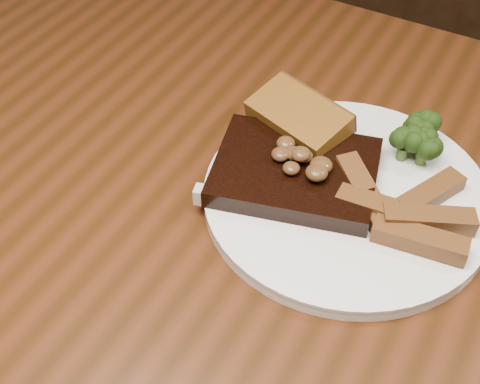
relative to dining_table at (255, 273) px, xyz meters
The scene contains 9 objects.
dining_table is the anchor object (origin of this frame).
chair_far 0.67m from the dining_table, 96.25° to the left, with size 0.50×0.50×0.93m.
plate 0.14m from the dining_table, 43.88° to the left, with size 0.31×0.31×0.01m, color white.
steak 0.13m from the dining_table, 75.38° to the left, with size 0.17×0.13×0.03m, color black.
steak_bone 0.12m from the dining_table, ahead, with size 0.16×0.01×0.02m, color beige.
mushroom_pile 0.16m from the dining_table, 73.61° to the left, with size 0.07×0.07×0.03m, color brown, non-canonical shape.
garlic_bread 0.17m from the dining_table, 95.99° to the left, with size 0.11×0.06×0.02m, color brown.
potato_wedges 0.19m from the dining_table, 29.45° to the left, with size 0.12×0.12×0.02m, color brown, non-canonical shape.
broccoli_cluster 0.24m from the dining_table, 54.07° to the left, with size 0.07×0.07×0.04m, color #1B330B, non-canonical shape.
Camera 1 is at (0.21, -0.42, 1.27)m, focal length 50.00 mm.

